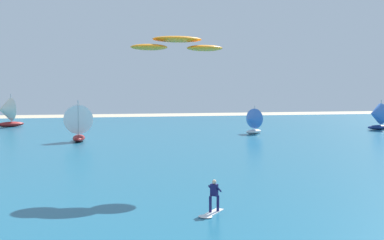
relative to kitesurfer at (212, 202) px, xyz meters
name	(u,v)px	position (x,y,z in m)	size (l,w,h in m)	color
ocean	(136,139)	(-0.89, 34.50, -0.65)	(160.00, 90.00, 0.10)	#1E607F
kitesurfer	(212,202)	(0.00, 0.00, 0.00)	(1.72, 1.84, 1.67)	white
kite	(177,44)	(-0.25, 8.54, 8.56)	(6.24, 2.09, 0.94)	orange
sailboat_heeled_over	(79,122)	(-7.69, 34.02, 1.62)	(3.47, 4.12, 4.85)	maroon
sailboat_far_left	(252,121)	(15.30, 37.38, 1.19)	(3.53, 3.31, 3.92)	silver
sailboat_trailing	(376,116)	(36.11, 39.78, 1.47)	(3.88, 3.30, 4.53)	navy
sailboat_outermost	(6,112)	(-20.02, 56.48, 1.86)	(4.85, 4.47, 5.38)	maroon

